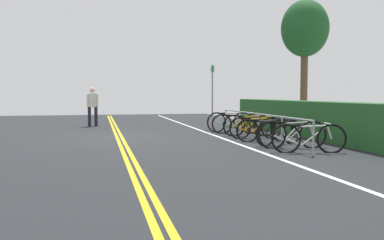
% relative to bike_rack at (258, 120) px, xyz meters
% --- Properties ---
extents(ground_plane, '(29.76, 13.60, 0.05)m').
position_rel_bike_rack_xyz_m(ground_plane, '(-1.73, -4.13, -0.65)').
color(ground_plane, '#232628').
extents(centre_line_yellow_inner, '(26.78, 0.10, 0.00)m').
position_rel_bike_rack_xyz_m(centre_line_yellow_inner, '(-1.73, -4.21, -0.62)').
color(centre_line_yellow_inner, gold).
rests_on(centre_line_yellow_inner, ground_plane).
extents(centre_line_yellow_outer, '(26.78, 0.10, 0.00)m').
position_rel_bike_rack_xyz_m(centre_line_yellow_outer, '(-1.73, -4.05, -0.62)').
color(centre_line_yellow_outer, gold).
rests_on(centre_line_yellow_outer, ground_plane).
extents(bike_lane_stripe_white, '(26.78, 0.12, 0.00)m').
position_rel_bike_rack_xyz_m(bike_lane_stripe_white, '(-1.73, -0.95, -0.62)').
color(bike_lane_stripe_white, white).
rests_on(bike_lane_stripe_white, ground_plane).
extents(bike_rack, '(6.68, 0.05, 0.82)m').
position_rel_bike_rack_xyz_m(bike_rack, '(0.00, 0.00, 0.00)').
color(bike_rack, '#9EA0A5').
rests_on(bike_rack, ground_plane).
extents(bicycle_0, '(0.46, 1.84, 0.79)m').
position_rel_bike_rack_xyz_m(bicycle_0, '(-2.87, 0.01, -0.25)').
color(bicycle_0, black).
rests_on(bicycle_0, ground_plane).
extents(bicycle_1, '(0.56, 1.74, 0.75)m').
position_rel_bike_rack_xyz_m(bicycle_1, '(-2.05, -0.00, -0.27)').
color(bicycle_1, black).
rests_on(bicycle_1, ground_plane).
extents(bicycle_2, '(0.49, 1.77, 0.77)m').
position_rel_bike_rack_xyz_m(bicycle_2, '(-1.13, 0.14, -0.26)').
color(bicycle_2, black).
rests_on(bicycle_2, ground_plane).
extents(bicycle_3, '(0.46, 1.76, 0.74)m').
position_rel_bike_rack_xyz_m(bicycle_3, '(-0.41, 0.08, -0.28)').
color(bicycle_3, black).
rests_on(bicycle_3, ground_plane).
extents(bicycle_4, '(0.46, 1.75, 0.72)m').
position_rel_bike_rack_xyz_m(bicycle_4, '(0.45, 0.02, -0.29)').
color(bicycle_4, black).
rests_on(bicycle_4, ground_plane).
extents(bicycle_5, '(0.67, 1.63, 0.73)m').
position_rel_bike_rack_xyz_m(bicycle_5, '(1.24, 0.12, -0.28)').
color(bicycle_5, black).
rests_on(bicycle_5, ground_plane).
extents(bicycle_6, '(0.46, 1.81, 0.77)m').
position_rel_bike_rack_xyz_m(bicycle_6, '(2.02, 0.13, -0.26)').
color(bicycle_6, black).
rests_on(bicycle_6, ground_plane).
extents(bicycle_7, '(0.57, 1.78, 0.75)m').
position_rel_bike_rack_xyz_m(bicycle_7, '(2.88, 0.12, -0.27)').
color(bicycle_7, black).
rests_on(bicycle_7, ground_plane).
extents(pedestrian, '(0.32, 0.48, 1.69)m').
position_rel_bike_rack_xyz_m(pedestrian, '(-6.50, -5.04, 0.35)').
color(pedestrian, '#1E1E2D').
rests_on(pedestrian, ground_plane).
extents(sign_post_near, '(0.36, 0.06, 2.59)m').
position_rel_bike_rack_xyz_m(sign_post_near, '(-4.20, -0.29, 0.91)').
color(sign_post_near, gray).
rests_on(sign_post_near, ground_plane).
extents(hedge_backdrop, '(15.63, 0.93, 1.17)m').
position_rel_bike_rack_xyz_m(hedge_backdrop, '(1.50, 2.09, -0.04)').
color(hedge_backdrop, '#235626').
rests_on(hedge_backdrop, ground_plane).
extents(tree_near_left, '(2.10, 2.10, 5.59)m').
position_rel_bike_rack_xyz_m(tree_near_left, '(-5.13, 4.24, 3.63)').
color(tree_near_left, brown).
rests_on(tree_near_left, ground_plane).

